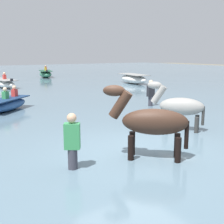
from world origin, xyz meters
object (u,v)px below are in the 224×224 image
Objects in this scene: boat_near_port at (7,104)px; person_onlooker_right at (72,149)px; boat_far_offshore at (46,74)px; boat_mid_channel at (133,79)px; boat_mid_outer at (3,83)px; person_wading_close at (151,97)px; horse_trailing_dark_bay at (151,124)px; horse_lead_grey at (179,108)px.

boat_near_port is 7.42m from person_onlooker_right.
boat_far_offshore is at bearing 63.84° from boat_near_port.
boat_mid_outer is (-9.34, 2.73, -0.06)m from boat_mid_channel.
person_onlooker_right is (-2.61, -16.35, 0.12)m from boat_mid_outer.
boat_near_port is at bearing -116.16° from boat_far_offshore.
person_onlooker_right is (-11.96, -13.62, 0.06)m from boat_mid_channel.
boat_mid_outer is at bearing 108.06° from person_wading_close.
person_onlooker_right reaches higher than boat_far_offshore.
horse_trailing_dark_bay reaches higher than person_onlooker_right.
person_onlooker_right reaches higher than boat_near_port.
person_onlooker_right and person_wading_close have the same top height.
horse_trailing_dark_bay reaches higher than boat_mid_channel.
horse_trailing_dark_bay is 0.64× the size of boat_mid_outer.
boat_mid_channel is (3.55, -9.70, 0.02)m from boat_far_offshore.
boat_far_offshore reaches higher than boat_mid_channel.
person_wading_close is (-2.08, -18.37, 0.08)m from boat_far_offshore.
person_onlooker_right is at bearing -141.97° from person_wading_close.
person_onlooker_right is at bearing 167.44° from horse_trailing_dark_bay.
horse_trailing_dark_bay is 1.30× the size of person_onlooker_right.
person_wading_close is at bearing -96.44° from boat_far_offshore.
boat_mid_outer is 11.99m from person_wading_close.
horse_trailing_dark_bay is (-2.41, -1.50, 0.10)m from horse_lead_grey.
boat_mid_channel is (7.77, 12.52, -0.35)m from horse_lead_grey.
person_onlooker_right is (-8.40, -23.32, 0.08)m from boat_far_offshore.
boat_near_port is (-3.60, 6.29, -0.44)m from horse_lead_grey.
boat_far_offshore is at bearing 110.11° from boat_mid_channel.
person_onlooker_right is 8.03m from person_wading_close.
boat_mid_channel is 1.45× the size of boat_near_port.
person_wading_close is (6.33, 4.95, 0.00)m from person_onlooker_right.
boat_near_port is (-7.82, -15.93, -0.07)m from boat_far_offshore.
boat_mid_channel is 10.34m from person_wading_close.
boat_mid_outer reaches higher than boat_near_port.
boat_mid_channel is at bearing 58.17° from horse_lead_grey.
boat_near_port is 9.18m from boat_mid_outer.
person_onlooker_right is (-0.58, -7.39, 0.16)m from boat_near_port.
person_wading_close reaches higher than boat_near_port.
horse_trailing_dark_bay reaches higher than horse_lead_grey.
person_wading_close is at bearing 49.55° from horse_trailing_dark_bay.
horse_lead_grey is 0.92× the size of horse_trailing_dark_bay.
person_wading_close is at bearing 60.89° from horse_lead_grey.
person_wading_close reaches higher than boat_mid_channel.
boat_near_port is 1.48× the size of person_onlooker_right.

